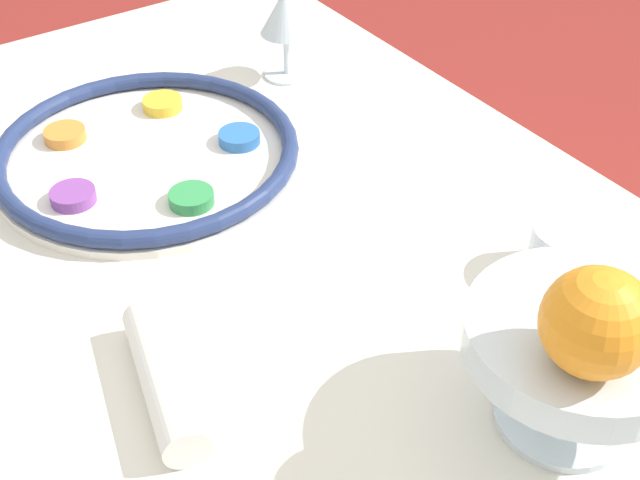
% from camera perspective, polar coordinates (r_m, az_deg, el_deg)
% --- Properties ---
extents(seder_plate, '(0.36, 0.36, 0.03)m').
position_cam_1_polar(seder_plate, '(1.07, -11.01, 5.47)').
color(seder_plate, silver).
rests_on(seder_plate, dining_table).
extents(wine_glass, '(0.07, 0.07, 0.12)m').
position_cam_1_polar(wine_glass, '(1.21, -2.23, 14.19)').
color(wine_glass, silver).
rests_on(wine_glass, dining_table).
extents(fruit_stand, '(0.19, 0.19, 0.11)m').
position_cam_1_polar(fruit_stand, '(0.73, 16.24, -6.56)').
color(fruit_stand, silver).
rests_on(fruit_stand, dining_table).
extents(orange_fruit, '(0.08, 0.08, 0.08)m').
position_cam_1_polar(orange_fruit, '(0.66, 17.31, -5.07)').
color(orange_fruit, orange).
rests_on(orange_fruit, fruit_stand).
extents(napkin_roll, '(0.17, 0.08, 0.04)m').
position_cam_1_polar(napkin_roll, '(0.78, -9.92, -8.71)').
color(napkin_roll, white).
rests_on(napkin_roll, dining_table).
extents(cup_near, '(0.08, 0.08, 0.06)m').
position_cam_1_polar(cup_near, '(0.92, 15.58, -0.65)').
color(cup_near, silver).
rests_on(cup_near, dining_table).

